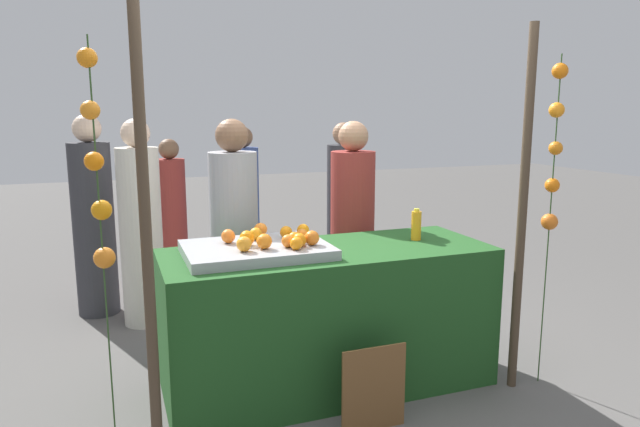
% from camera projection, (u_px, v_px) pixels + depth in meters
% --- Properties ---
extents(ground_plane, '(24.00, 24.00, 0.00)m').
position_uv_depth(ground_plane, '(328.00, 383.00, 3.71)').
color(ground_plane, '#565451').
extents(stall_counter, '(2.05, 0.79, 0.90)m').
position_uv_depth(stall_counter, '(328.00, 318.00, 3.63)').
color(stall_counter, '#1E4C1E').
rests_on(stall_counter, ground_plane).
extents(orange_tray, '(0.85, 0.61, 0.06)m').
position_uv_depth(orange_tray, '(256.00, 250.00, 3.41)').
color(orange_tray, '#9EA0A5').
rests_on(orange_tray, stall_counter).
extents(orange_0, '(0.08, 0.08, 0.08)m').
position_uv_depth(orange_0, '(288.00, 241.00, 3.34)').
color(orange_0, orange).
rests_on(orange_0, orange_tray).
extents(orange_1, '(0.09, 0.09, 0.09)m').
position_uv_depth(orange_1, '(264.00, 241.00, 3.30)').
color(orange_1, orange).
rests_on(orange_1, orange_tray).
extents(orange_2, '(0.08, 0.08, 0.08)m').
position_uv_depth(orange_2, '(286.00, 232.00, 3.58)').
color(orange_2, orange).
rests_on(orange_2, orange_tray).
extents(orange_3, '(0.08, 0.08, 0.08)m').
position_uv_depth(orange_3, '(299.00, 240.00, 3.35)').
color(orange_3, orange).
rests_on(orange_3, orange_tray).
extents(orange_4, '(0.09, 0.09, 0.09)m').
position_uv_depth(orange_4, '(244.00, 244.00, 3.24)').
color(orange_4, orange).
rests_on(orange_4, orange_tray).
extents(orange_5, '(0.08, 0.08, 0.08)m').
position_uv_depth(orange_5, '(261.00, 229.00, 3.64)').
color(orange_5, orange).
rests_on(orange_5, orange_tray).
extents(orange_6, '(0.08, 0.08, 0.08)m').
position_uv_depth(orange_6, '(303.00, 230.00, 3.63)').
color(orange_6, orange).
rests_on(orange_6, orange_tray).
extents(orange_7, '(0.09, 0.09, 0.09)m').
position_uv_depth(orange_7, '(247.00, 238.00, 3.38)').
color(orange_7, orange).
rests_on(orange_7, orange_tray).
extents(orange_8, '(0.08, 0.08, 0.08)m').
position_uv_depth(orange_8, '(294.00, 238.00, 3.42)').
color(orange_8, orange).
rests_on(orange_8, orange_tray).
extents(orange_9, '(0.08, 0.08, 0.08)m').
position_uv_depth(orange_9, '(302.00, 235.00, 3.50)').
color(orange_9, orange).
rests_on(orange_9, orange_tray).
extents(orange_10, '(0.09, 0.09, 0.09)m').
position_uv_depth(orange_10, '(312.00, 238.00, 3.39)').
color(orange_10, orange).
rests_on(orange_10, orange_tray).
extents(orange_11, '(0.08, 0.08, 0.08)m').
position_uv_depth(orange_11, '(256.00, 234.00, 3.53)').
color(orange_11, orange).
rests_on(orange_11, orange_tray).
extents(orange_12, '(0.09, 0.09, 0.09)m').
position_uv_depth(orange_12, '(228.00, 236.00, 3.44)').
color(orange_12, orange).
rests_on(orange_12, orange_tray).
extents(orange_13, '(0.08, 0.08, 0.08)m').
position_uv_depth(orange_13, '(296.00, 243.00, 3.28)').
color(orange_13, orange).
rests_on(orange_13, orange_tray).
extents(juice_bottle, '(0.07, 0.07, 0.21)m').
position_uv_depth(juice_bottle, '(416.00, 225.00, 3.79)').
color(juice_bottle, orange).
rests_on(juice_bottle, stall_counter).
extents(chalkboard_sign, '(0.38, 0.03, 0.50)m').
position_uv_depth(chalkboard_sign, '(373.00, 389.00, 3.14)').
color(chalkboard_sign, brown).
rests_on(chalkboard_sign, ground_plane).
extents(vendor_left, '(0.34, 0.34, 1.70)m').
position_uv_depth(vendor_left, '(235.00, 247.00, 4.07)').
color(vendor_left, '#99999E').
rests_on(vendor_left, ground_plane).
extents(vendor_right, '(0.34, 0.34, 1.68)m').
position_uv_depth(vendor_right, '(352.00, 239.00, 4.38)').
color(vendor_right, maroon).
rests_on(vendor_right, ground_plane).
extents(crowd_person_0, '(0.32, 0.32, 1.59)m').
position_uv_depth(crowd_person_0, '(244.00, 209.00, 5.93)').
color(crowd_person_0, '#384C8C').
rests_on(crowd_person_0, ground_plane).
extents(crowd_person_1, '(0.33, 0.33, 1.63)m').
position_uv_depth(crowd_person_1, '(343.00, 209.00, 5.79)').
color(crowd_person_1, '#333338').
rests_on(crowd_person_1, ground_plane).
extents(crowd_person_2, '(0.30, 0.30, 1.48)m').
position_uv_depth(crowd_person_2, '(172.00, 218.00, 5.73)').
color(crowd_person_2, maroon).
rests_on(crowd_person_2, ground_plane).
extents(crowd_person_3, '(0.34, 0.34, 1.72)m').
position_uv_depth(crowd_person_3, '(94.00, 223.00, 4.87)').
color(crowd_person_3, '#333338').
rests_on(crowd_person_3, ground_plane).
extents(crowd_person_4, '(0.34, 0.34, 1.69)m').
position_uv_depth(crowd_person_4, '(141.00, 231.00, 4.64)').
color(crowd_person_4, beige).
rests_on(crowd_person_4, ground_plane).
extents(canopy_post_left, '(0.06, 0.06, 2.26)m').
position_uv_depth(canopy_post_left, '(147.00, 243.00, 2.73)').
color(canopy_post_left, '#473828').
rests_on(canopy_post_left, ground_plane).
extents(canopy_post_right, '(0.06, 0.06, 2.26)m').
position_uv_depth(canopy_post_right, '(522.00, 214.00, 3.49)').
color(canopy_post_right, '#473828').
rests_on(canopy_post_right, ground_plane).
extents(garland_strand_left, '(0.11, 0.11, 2.08)m').
position_uv_depth(garland_strand_left, '(97.00, 175.00, 2.62)').
color(garland_strand_left, '#2D4C23').
rests_on(garland_strand_left, ground_plane).
extents(garland_strand_right, '(0.11, 0.10, 2.08)m').
position_uv_depth(garland_strand_right, '(554.00, 154.00, 3.48)').
color(garland_strand_right, '#2D4C23').
rests_on(garland_strand_right, ground_plane).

